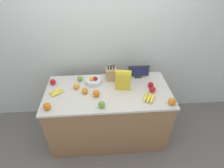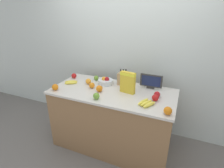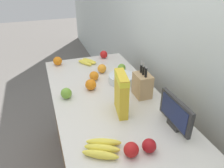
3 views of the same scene
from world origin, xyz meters
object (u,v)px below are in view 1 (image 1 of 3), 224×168
Objects in this scene: cereal_box at (123,79)px; apple_rear at (102,104)px; orange_mid_right at (172,101)px; orange_back_center at (85,91)px; apple_by_knife_block at (152,89)px; orange_front_right at (76,86)px; fruit_bowl at (94,81)px; banana_bunch_right at (57,92)px; small_monitor at (139,71)px; orange_near_bowl at (47,106)px; apple_rightmost at (53,82)px; knife_block at (111,74)px; orange_front_left at (96,93)px; apple_front at (80,79)px; apple_middle at (151,85)px; banana_bunch_left at (149,98)px.

cereal_box is 3.45× the size of apple_rear.
orange_back_center is (-1.07, 0.29, -0.00)m from orange_mid_right.
apple_by_knife_block and orange_front_right have the same top height.
banana_bunch_right is at bearing -159.14° from fruit_bowl.
cereal_box is 0.67m from orange_mid_right.
cereal_box reaches higher than small_monitor.
orange_front_right is (-0.23, -0.11, 0.00)m from fruit_bowl.
apple_rightmost is at bearing 93.21° from orange_near_bowl.
small_monitor reaches higher than orange_mid_right.
orange_front_left is (-0.21, -0.35, -0.05)m from knife_block.
fruit_bowl is at bearing -21.38° from apple_front.
cereal_box is 3.54× the size of orange_back_center.
cereal_box is 0.90m from banana_bunch_right.
knife_block is 0.27m from fruit_bowl.
fruit_bowl reaches higher than orange_mid_right.
orange_back_center is (-0.21, 0.27, -0.00)m from apple_rear.
apple_middle is at bearing -61.50° from small_monitor.
fruit_bowl is 0.80m from banana_bunch_left.
apple_middle is at bearing 115.81° from orange_mid_right.
orange_mid_right is (1.16, -0.58, 0.01)m from apple_front.
orange_front_left is (-0.74, -0.03, 0.00)m from apple_by_knife_block.
apple_rear is at bearing -160.80° from apple_by_knife_block.
banana_bunch_right is 2.59× the size of apple_rear.
orange_front_left is at bearing -82.47° from fruit_bowl.
apple_front is 0.84× the size of orange_mid_right.
orange_front_left is (0.04, -0.28, 0.00)m from fruit_bowl.
apple_rear is at bearing -51.89° from orange_back_center.
orange_near_bowl is (-0.06, -0.29, 0.03)m from banana_bunch_right.
apple_rightmost is at bearing 173.16° from apple_middle.
orange_back_center is (-0.37, -0.28, -0.05)m from knife_block.
small_monitor is 1.33m from orange_near_bowl.
cereal_box is at bearing -21.81° from fruit_bowl.
apple_middle is 1.37m from orange_near_bowl.
orange_near_bowl reaches higher than apple_rightmost.
fruit_bowl is 0.52m from banana_bunch_right.
orange_near_bowl reaches higher than apple_front.
orange_back_center reaches higher than banana_bunch_left.
banana_bunch_right is at bearing 153.01° from apple_rear.
banana_bunch_left is at bearing -16.71° from orange_front_right.
apple_rear is 0.86m from orange_mid_right.
orange_back_center is (-0.11, -0.21, 0.00)m from fruit_bowl.
apple_rightmost is (-1.23, -0.07, -0.07)m from small_monitor.
knife_block reaches higher than banana_bunch_right.
orange_front_right is 0.16m from orange_back_center.
banana_bunch_left is 3.09× the size of apple_middle.
apple_front is (-0.98, 0.22, -0.00)m from apple_middle.
orange_back_center is (0.46, -0.23, 0.00)m from apple_rightmost.
cereal_box is 0.41m from banana_bunch_left.
apple_rear is 0.94× the size of orange_mid_right.
cereal_box reaches higher than apple_by_knife_block.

